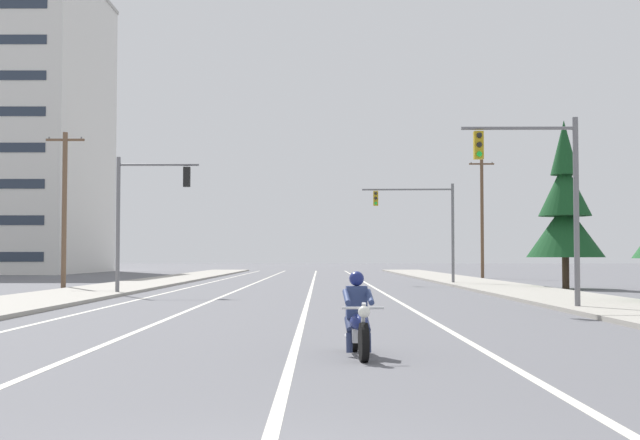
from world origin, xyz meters
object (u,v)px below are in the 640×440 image
Objects in this scene: traffic_signal_mid_right at (427,217)px; conifer_tree_right_verge_far at (566,211)px; motorcycle_with_rider at (359,322)px; utility_pole_left_near at (66,207)px; traffic_signal_near_right at (545,185)px; traffic_signal_near_left at (142,205)px; utility_pole_right_far at (483,216)px; apartment_building_far_left_block at (7,127)px.

traffic_signal_mid_right is 0.69× the size of conifer_tree_right_verge_far.
conifer_tree_right_verge_far reaches higher than motorcycle_with_rider.
conifer_tree_right_verge_far is at bearing 0.65° from utility_pole_left_near.
traffic_signal_near_right and traffic_signal_near_left have the same top height.
traffic_signal_mid_right is at bearing 19.44° from utility_pole_left_near.
traffic_signal_near_left is at bearing 144.72° from traffic_signal_near_right.
traffic_signal_near_right is at bearing -98.20° from utility_pole_right_far.
utility_pole_right_far reaches higher than conifer_tree_right_verge_far.
utility_pole_right_far is 51.82m from apartment_building_far_left_block.
traffic_signal_near_right reaches higher than motorcycle_with_rider.
traffic_signal_near_left is (-8.72, 23.07, 3.44)m from motorcycle_with_rider.
traffic_signal_mid_right is at bearing -42.63° from apartment_building_far_left_block.
apartment_building_far_left_block is at bearing 137.37° from traffic_signal_mid_right.
conifer_tree_right_verge_far is (12.43, 30.15, 3.55)m from motorcycle_with_rider.
utility_pole_right_far is (6.47, 15.59, 0.83)m from traffic_signal_mid_right.
motorcycle_with_rider is at bearing -65.26° from apartment_building_far_left_block.
utility_pole_left_near is (-20.76, 17.57, 0.33)m from traffic_signal_near_right.
apartment_building_far_left_block is at bearing 136.88° from conifer_tree_right_verge_far.
apartment_building_far_left_block is (-25.16, 50.45, 11.42)m from traffic_signal_near_left.
traffic_signal_near_right is 18.82m from conifer_tree_right_verge_far.
utility_pole_right_far is at bearing 40.49° from utility_pole_left_near.
traffic_signal_mid_right is 55.18m from apartment_building_far_left_block.
motorcycle_with_rider is 0.35× the size of traffic_signal_near_right.
traffic_signal_near_right is 74.26m from apartment_building_far_left_block.
traffic_signal_mid_right is (14.58, 13.87, 0.12)m from traffic_signal_near_left.
utility_pole_left_near reaches higher than traffic_signal_mid_right.
conifer_tree_right_verge_far reaches higher than traffic_signal_mid_right.
apartment_building_far_left_block is (-40.41, 61.24, 11.41)m from traffic_signal_near_right.
motorcycle_with_rider is at bearing -69.30° from traffic_signal_near_left.
apartment_building_far_left_block reaches higher than traffic_signal_near_right.
motorcycle_with_rider is at bearing -103.21° from utility_pole_right_far.
motorcycle_with_rider is 37.57m from traffic_signal_mid_right.
traffic_signal_mid_right is (-0.67, 24.66, 0.12)m from traffic_signal_near_right.
traffic_signal_near_right is at bearing -56.58° from apartment_building_far_left_block.
motorcycle_with_rider is 33.28m from utility_pole_left_near.
traffic_signal_near_right is (6.53, 12.28, 3.44)m from motorcycle_with_rider.
traffic_signal_near_left is 0.65× the size of utility_pole_right_far.
utility_pole_left_near is 0.87× the size of utility_pole_right_far.
traffic_signal_near_left is (-15.25, 10.79, -0.00)m from traffic_signal_near_right.
apartment_building_far_left_block is at bearing 116.51° from traffic_signal_near_left.
utility_pole_right_far reaches higher than utility_pole_left_near.
traffic_signal_near_right is 1.00× the size of traffic_signal_mid_right.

